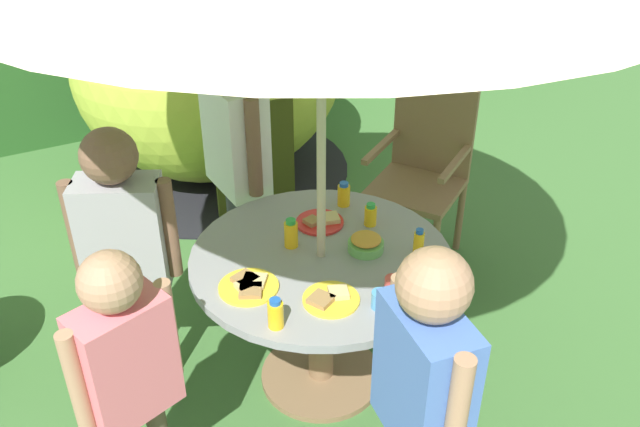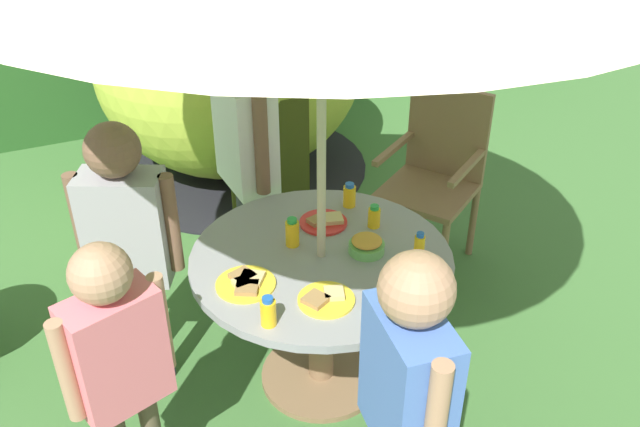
% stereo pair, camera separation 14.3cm
% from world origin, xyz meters
% --- Properties ---
extents(ground_plane, '(10.00, 10.00, 0.02)m').
position_xyz_m(ground_plane, '(0.00, 0.00, -0.01)').
color(ground_plane, '#3D6B33').
extents(hedge_backdrop, '(9.00, 0.70, 1.73)m').
position_xyz_m(hedge_backdrop, '(0.00, 3.51, 0.86)').
color(hedge_backdrop, '#285623').
rests_on(hedge_backdrop, ground_plane).
extents(garden_table, '(1.10, 1.10, 0.71)m').
position_xyz_m(garden_table, '(0.00, 0.00, 0.54)').
color(garden_table, brown).
rests_on(garden_table, ground_plane).
extents(wooden_chair, '(0.66, 0.65, 1.01)m').
position_xyz_m(wooden_chair, '(1.01, 0.66, 0.57)').
color(wooden_chair, brown).
rests_on(wooden_chair, ground_plane).
extents(dome_tent, '(1.95, 1.95, 1.61)m').
position_xyz_m(dome_tent, '(0.33, 2.19, 0.79)').
color(dome_tent, '#B2C63F').
rests_on(dome_tent, ground_plane).
extents(child_in_white_shirt, '(0.24, 0.48, 1.43)m').
position_xyz_m(child_in_white_shirt, '(-0.04, 0.81, 0.91)').
color(child_in_white_shirt, '#3F3F47').
rests_on(child_in_white_shirt, ground_plane).
extents(child_in_grey_shirt, '(0.40, 0.31, 1.29)m').
position_xyz_m(child_in_grey_shirt, '(-0.72, 0.35, 0.83)').
color(child_in_grey_shirt, '#3F3F47').
rests_on(child_in_grey_shirt, ground_plane).
extents(child_in_pink_shirt, '(0.39, 0.25, 1.18)m').
position_xyz_m(child_in_pink_shirt, '(-0.88, -0.28, 0.75)').
color(child_in_pink_shirt, brown).
rests_on(child_in_pink_shirt, ground_plane).
extents(child_in_blue_shirt, '(0.23, 0.44, 1.29)m').
position_xyz_m(child_in_blue_shirt, '(-0.11, -0.86, 0.82)').
color(child_in_blue_shirt, brown).
rests_on(child_in_blue_shirt, ground_plane).
extents(snack_bowl, '(0.15, 0.15, 0.08)m').
position_xyz_m(snack_bowl, '(0.18, -0.06, 0.74)').
color(snack_bowl, '#66B259').
rests_on(snack_bowl, garden_table).
extents(plate_mid_right, '(0.22, 0.22, 0.03)m').
position_xyz_m(plate_mid_right, '(-0.11, -0.28, 0.72)').
color(plate_mid_right, yellow).
rests_on(plate_mid_right, garden_table).
extents(plate_center_back, '(0.21, 0.21, 0.03)m').
position_xyz_m(plate_center_back, '(0.11, 0.22, 0.72)').
color(plate_center_back, red).
rests_on(plate_center_back, garden_table).
extents(plate_mid_left, '(0.24, 0.24, 0.03)m').
position_xyz_m(plate_mid_left, '(-0.35, -0.06, 0.72)').
color(plate_mid_left, yellow).
rests_on(plate_mid_left, garden_table).
extents(juice_bottle_near_left, '(0.06, 0.06, 0.11)m').
position_xyz_m(juice_bottle_near_left, '(0.30, 0.10, 0.76)').
color(juice_bottle_near_left, yellow).
rests_on(juice_bottle_near_left, garden_table).
extents(juice_bottle_near_right, '(0.06, 0.06, 0.12)m').
position_xyz_m(juice_bottle_near_right, '(0.28, 0.31, 0.76)').
color(juice_bottle_near_right, yellow).
rests_on(juice_bottle_near_right, garden_table).
extents(juice_bottle_far_left, '(0.06, 0.06, 0.12)m').
position_xyz_m(juice_bottle_far_left, '(-0.35, -0.31, 0.76)').
color(juice_bottle_far_left, yellow).
rests_on(juice_bottle_far_left, garden_table).
extents(juice_bottle_far_right, '(0.04, 0.04, 0.13)m').
position_xyz_m(juice_bottle_far_right, '(0.35, -0.20, 0.77)').
color(juice_bottle_far_right, yellow).
rests_on(juice_bottle_far_right, garden_table).
extents(juice_bottle_center_front, '(0.06, 0.06, 0.13)m').
position_xyz_m(juice_bottle_center_front, '(-0.08, 0.12, 0.77)').
color(juice_bottle_center_front, yellow).
rests_on(juice_bottle_center_front, garden_table).
extents(cup_near, '(0.07, 0.07, 0.07)m').
position_xyz_m(cup_near, '(0.12, -0.35, 0.74)').
color(cup_near, '#E04C47').
rests_on(cup_near, garden_table).
extents(cup_far, '(0.07, 0.07, 0.07)m').
position_xyz_m(cup_far, '(0.03, -0.40, 0.74)').
color(cup_far, '#4C99D8').
rests_on(cup_far, garden_table).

